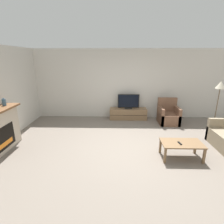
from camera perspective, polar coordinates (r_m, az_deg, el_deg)
The scene contains 9 objects.
ground_plane at distance 4.86m, azimuth 5.55°, elevation -11.70°, with size 24.00×24.00×0.00m, color slate.
wall_back at distance 7.03m, azimuth 4.42°, elevation 9.00°, with size 12.00×0.06×2.70m.
mantel_vase_right at distance 5.48m, azimuth -31.81°, elevation 2.75°, with size 0.10×0.10×0.21m.
tv_stand at distance 7.01m, azimuth 5.27°, elevation -0.55°, with size 1.45×0.44×0.43m.
tv at distance 6.88m, azimuth 5.38°, elevation 3.28°, with size 0.84×0.18×0.57m.
armchair at distance 6.84m, azimuth 17.86°, elevation -1.09°, with size 0.70×0.76×0.92m.
coffee_table at distance 4.57m, azimuth 21.83°, elevation -9.88°, with size 0.97×0.55×0.41m.
remote at distance 4.47m, azimuth 21.26°, elevation -9.48°, with size 0.07×0.15×0.02m.
floor_lamp at distance 6.24m, azimuth 31.75°, elevation 6.14°, with size 0.30×0.30×1.68m.
Camera 1 is at (-0.34, -4.25, 2.33)m, focal length 28.00 mm.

